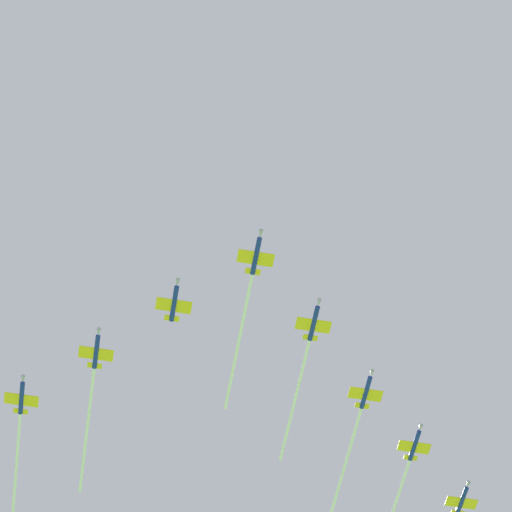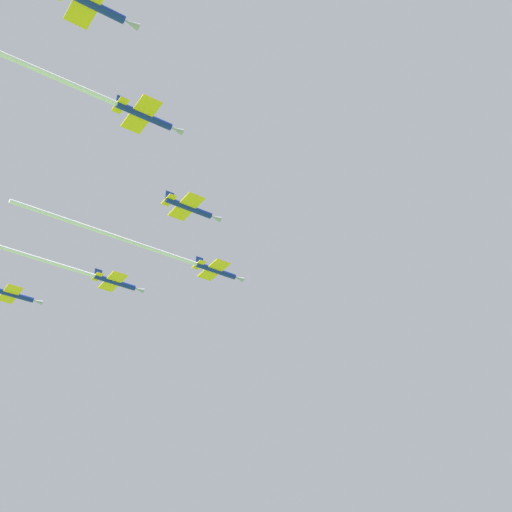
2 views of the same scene
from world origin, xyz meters
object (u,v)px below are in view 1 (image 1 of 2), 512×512
Objects in this scene: jet_lead at (246,304)px; jet_port_outer at (350,446)px; jet_port_inner at (303,366)px; jet_starboard_inner at (174,303)px; jet_starboard_outer at (91,396)px; jet_port_trail at (19,433)px; jet_center_rear at (402,484)px.

jet_lead is 54.01m from jet_port_outer.
jet_port_inner is 29.93m from jet_port_outer.
jet_starboard_outer is (36.79, 10.02, 0.70)m from jet_starboard_inner.
jet_center_rear is at bearing -178.77° from jet_port_trail.
jet_port_inner is at bearing -159.10° from jet_starboard_inner.
jet_center_rear is at bearing -169.44° from jet_starboard_outer.
jet_starboard_inner is at bearing -8.38° from jet_lead.
jet_lead is 0.99× the size of jet_center_rear.
jet_port_inner is at bearing 154.48° from jet_port_trail.
jet_starboard_outer is 1.01× the size of jet_center_rear.
jet_port_trail is at bearing -25.52° from jet_port_inner.
jet_starboard_inner is 60.03m from jet_port_trail.
jet_center_rear is (39.65, -64.41, 1.44)m from jet_lead.
jet_port_inner reaches higher than jet_port_outer.
jet_starboard_outer is at bearing 3.20° from jet_port_outer.
jet_starboard_inner is at bearing 35.01° from jet_center_rear.
jet_starboard_outer is at bearing -45.25° from jet_lead.
jet_center_rear reaches higher than jet_starboard_outer.
jet_port_trail is at bearing -43.23° from jet_lead.
jet_starboard_outer is 1.12× the size of jet_port_trail.
jet_port_trail is at bearing 1.23° from jet_center_rear.
jet_lead is 0.84× the size of jet_port_outer.
jet_center_rear is (33.05, -81.34, 1.66)m from jet_starboard_inner.
jet_center_rear is at bearing -144.69° from jet_port_outer.
jet_port_outer is 90.50m from jet_port_trail.
jet_port_inner is 38.49m from jet_starboard_inner.
jet_port_trail is at bearing -38.76° from jet_starboard_outer.
jet_port_outer is at bearing 35.31° from jet_center_rear.
jet_port_trail is (54.87, 24.32, -1.23)m from jet_starboard_inner.
jet_port_trail is at bearing -6.61° from jet_port_outer.
jet_starboard_inner reaches higher than jet_port_outer.
jet_lead is 4.19× the size of jet_starboard_inner.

